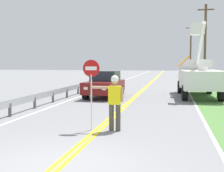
{
  "coord_description": "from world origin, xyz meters",
  "views": [
    {
      "loc": [
        2.41,
        -6.13,
        2.24
      ],
      "look_at": [
        -0.24,
        6.92,
        1.2
      ],
      "focal_mm": 48.3,
      "sensor_mm": 36.0,
      "label": 1
    }
  ],
  "objects": [
    {
      "name": "stop_sign_paddle",
      "position": [
        -0.22,
        3.38,
        1.71
      ],
      "size": [
        0.56,
        0.04,
        2.33
      ],
      "color": "silver",
      "rests_on": "ground"
    },
    {
      "name": "utility_bucket_truck",
      "position": [
        4.02,
        14.62,
        1.4
      ],
      "size": [
        2.67,
        6.89,
        4.95
      ],
      "color": "white",
      "rests_on": "ground"
    },
    {
      "name": "centerline_yellow_left",
      "position": [
        -0.09,
        20.0,
        0.01
      ],
      "size": [
        0.11,
        110.0,
        0.01
      ],
      "primitive_type": "cube",
      "color": "yellow",
      "rests_on": "ground"
    },
    {
      "name": "edge_line_right",
      "position": [
        3.6,
        20.0,
        0.01
      ],
      "size": [
        0.12,
        110.0,
        0.01
      ],
      "primitive_type": "cube",
      "color": "silver",
      "rests_on": "ground"
    },
    {
      "name": "centerline_yellow_right",
      "position": [
        0.09,
        20.0,
        0.01
      ],
      "size": [
        0.11,
        110.0,
        0.01
      ],
      "primitive_type": "cube",
      "color": "yellow",
      "rests_on": "ground"
    },
    {
      "name": "ground_plane",
      "position": [
        0.0,
        0.0,
        0.0
      ],
      "size": [
        160.0,
        160.0,
        0.0
      ],
      "primitive_type": "plane",
      "color": "gray"
    },
    {
      "name": "flagger_worker",
      "position": [
        0.55,
        3.42,
        1.05
      ],
      "size": [
        1.09,
        0.26,
        1.83
      ],
      "color": "#474238",
      "rests_on": "ground"
    },
    {
      "name": "utility_pole_mid",
      "position": [
        5.94,
        29.95,
        4.6
      ],
      "size": [
        1.8,
        0.28,
        8.83
      ],
      "color": "brown",
      "rests_on": "ground"
    },
    {
      "name": "guardrail_left_shoulder",
      "position": [
        -4.2,
        15.42,
        0.52
      ],
      "size": [
        0.1,
        32.0,
        0.71
      ],
      "color": "#9EA0A3",
      "rests_on": "ground"
    },
    {
      "name": "utility_pole_far",
      "position": [
        5.4,
        49.23,
        4.65
      ],
      "size": [
        1.8,
        0.28,
        8.93
      ],
      "color": "brown",
      "rests_on": "ground"
    },
    {
      "name": "edge_line_left",
      "position": [
        -3.6,
        20.0,
        0.01
      ],
      "size": [
        0.12,
        110.0,
        0.01
      ],
      "primitive_type": "cube",
      "color": "silver",
      "rests_on": "ground"
    },
    {
      "name": "oncoming_sedan_nearest",
      "position": [
        -1.89,
        12.63,
        0.83
      ],
      "size": [
        2.06,
        4.18,
        1.7
      ],
      "color": "maroon",
      "rests_on": "ground"
    }
  ]
}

